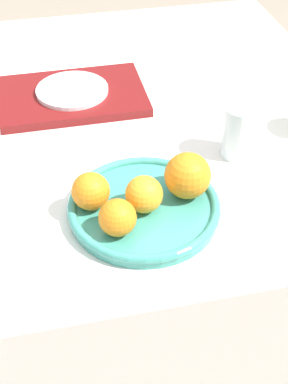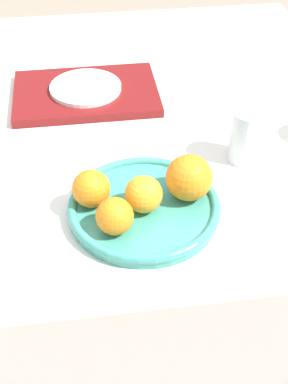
{
  "view_description": "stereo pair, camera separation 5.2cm",
  "coord_description": "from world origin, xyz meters",
  "px_view_note": "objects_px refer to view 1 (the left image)",
  "views": [
    {
      "loc": [
        -0.07,
        -1.01,
        1.41
      ],
      "look_at": [
        0.08,
        -0.34,
        0.81
      ],
      "focal_mm": 50.0,
      "sensor_mm": 36.0,
      "label": 1
    },
    {
      "loc": [
        -0.02,
        -1.02,
        1.41
      ],
      "look_at": [
        0.08,
        -0.34,
        0.81
      ],
      "focal_mm": 50.0,
      "sensor_mm": 36.0,
      "label": 2
    }
  ],
  "objects_px": {
    "fruit_platter": "(144,207)",
    "serving_tray": "(75,96)",
    "orange_3": "(188,176)",
    "water_glass": "(240,131)",
    "orange_0": "(144,194)",
    "orange_2": "(91,191)",
    "orange_1": "(118,218)",
    "side_plate": "(74,90)"
  },
  "relations": [
    {
      "from": "orange_0",
      "to": "fruit_platter",
      "type": "bearing_deg",
      "value": 78.41
    },
    {
      "from": "orange_1",
      "to": "orange_2",
      "type": "distance_m",
      "value": 0.08
    },
    {
      "from": "orange_2",
      "to": "orange_1",
      "type": "bearing_deg",
      "value": -65.08
    },
    {
      "from": "fruit_platter",
      "to": "orange_0",
      "type": "distance_m",
      "value": 0.04
    },
    {
      "from": "orange_2",
      "to": "serving_tray",
      "type": "xyz_separation_m",
      "value": [
        0.02,
        0.39,
        -0.04
      ]
    },
    {
      "from": "fruit_platter",
      "to": "orange_3",
      "type": "relative_size",
      "value": 3.26
    },
    {
      "from": "orange_1",
      "to": "serving_tray",
      "type": "distance_m",
      "value": 0.46
    },
    {
      "from": "orange_3",
      "to": "side_plate",
      "type": "xyz_separation_m",
      "value": [
        -0.16,
        0.39,
        -0.04
      ]
    },
    {
      "from": "fruit_platter",
      "to": "orange_3",
      "type": "distance_m",
      "value": 0.09
    },
    {
      "from": "fruit_platter",
      "to": "side_plate",
      "type": "relative_size",
      "value": 1.63
    },
    {
      "from": "fruit_platter",
      "to": "serving_tray",
      "type": "relative_size",
      "value": 0.82
    },
    {
      "from": "orange_1",
      "to": "orange_2",
      "type": "xyz_separation_m",
      "value": [
        -0.03,
        0.07,
        0.0
      ]
    },
    {
      "from": "orange_1",
      "to": "orange_3",
      "type": "distance_m",
      "value": 0.15
    },
    {
      "from": "orange_1",
      "to": "orange_3",
      "type": "height_order",
      "value": "orange_3"
    },
    {
      "from": "orange_0",
      "to": "orange_3",
      "type": "height_order",
      "value": "orange_3"
    },
    {
      "from": "orange_3",
      "to": "water_glass",
      "type": "xyz_separation_m",
      "value": [
        0.14,
        0.12,
        -0.01
      ]
    },
    {
      "from": "serving_tray",
      "to": "orange_1",
      "type": "bearing_deg",
      "value": -87.72
    },
    {
      "from": "orange_2",
      "to": "orange_3",
      "type": "distance_m",
      "value": 0.17
    },
    {
      "from": "orange_2",
      "to": "orange_3",
      "type": "relative_size",
      "value": 0.81
    },
    {
      "from": "water_glass",
      "to": "serving_tray",
      "type": "height_order",
      "value": "water_glass"
    },
    {
      "from": "orange_3",
      "to": "serving_tray",
      "type": "relative_size",
      "value": 0.25
    },
    {
      "from": "water_glass",
      "to": "side_plate",
      "type": "bearing_deg",
      "value": 136.64
    },
    {
      "from": "orange_2",
      "to": "serving_tray",
      "type": "distance_m",
      "value": 0.39
    },
    {
      "from": "fruit_platter",
      "to": "orange_3",
      "type": "xyz_separation_m",
      "value": [
        0.08,
        0.02,
        0.05
      ]
    },
    {
      "from": "orange_3",
      "to": "water_glass",
      "type": "height_order",
      "value": "water_glass"
    },
    {
      "from": "orange_0",
      "to": "orange_3",
      "type": "relative_size",
      "value": 0.79
    },
    {
      "from": "fruit_platter",
      "to": "orange_2",
      "type": "relative_size",
      "value": 4.05
    },
    {
      "from": "water_glass",
      "to": "orange_3",
      "type": "bearing_deg",
      "value": -139.96
    },
    {
      "from": "water_glass",
      "to": "orange_0",
      "type": "bearing_deg",
      "value": -147.85
    },
    {
      "from": "orange_0",
      "to": "serving_tray",
      "type": "xyz_separation_m",
      "value": [
        -0.07,
        0.42,
        -0.04
      ]
    },
    {
      "from": "fruit_platter",
      "to": "orange_3",
      "type": "height_order",
      "value": "orange_3"
    },
    {
      "from": "side_plate",
      "to": "fruit_platter",
      "type": "bearing_deg",
      "value": -79.75
    },
    {
      "from": "orange_1",
      "to": "orange_3",
      "type": "relative_size",
      "value": 0.76
    },
    {
      "from": "orange_2",
      "to": "serving_tray",
      "type": "height_order",
      "value": "orange_2"
    },
    {
      "from": "orange_0",
      "to": "orange_2",
      "type": "distance_m",
      "value": 0.09
    },
    {
      "from": "fruit_platter",
      "to": "orange_1",
      "type": "distance_m",
      "value": 0.09
    },
    {
      "from": "orange_3",
      "to": "water_glass",
      "type": "distance_m",
      "value": 0.18
    },
    {
      "from": "orange_1",
      "to": "side_plate",
      "type": "bearing_deg",
      "value": 92.28
    },
    {
      "from": "orange_3",
      "to": "orange_1",
      "type": "bearing_deg",
      "value": -153.46
    },
    {
      "from": "orange_1",
      "to": "orange_3",
      "type": "bearing_deg",
      "value": 26.54
    },
    {
      "from": "orange_2",
      "to": "water_glass",
      "type": "height_order",
      "value": "water_glass"
    },
    {
      "from": "orange_0",
      "to": "side_plate",
      "type": "distance_m",
      "value": 0.42
    }
  ]
}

